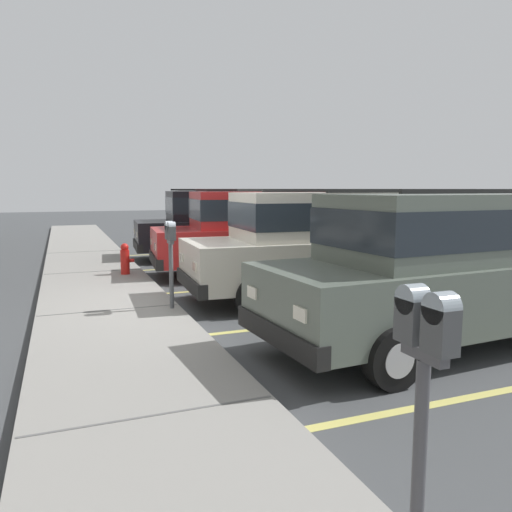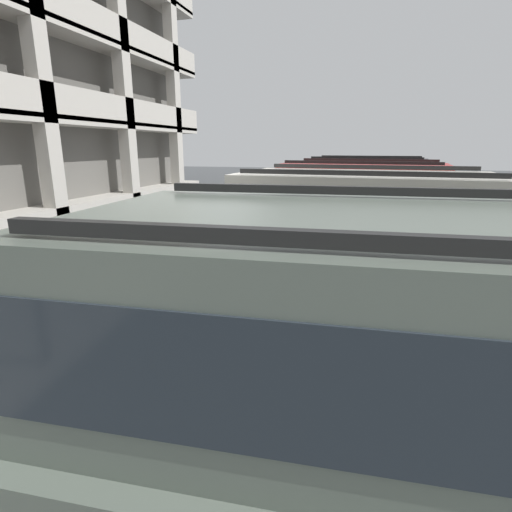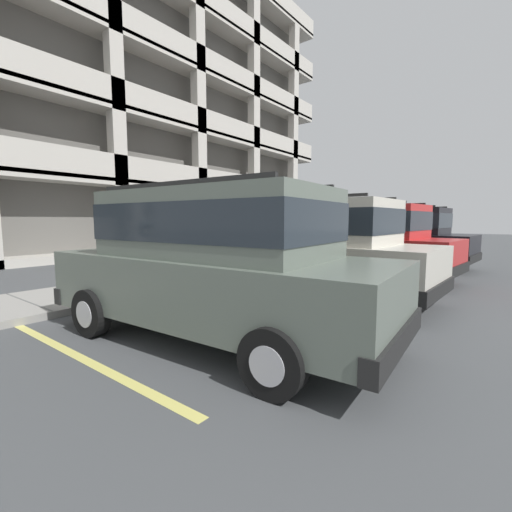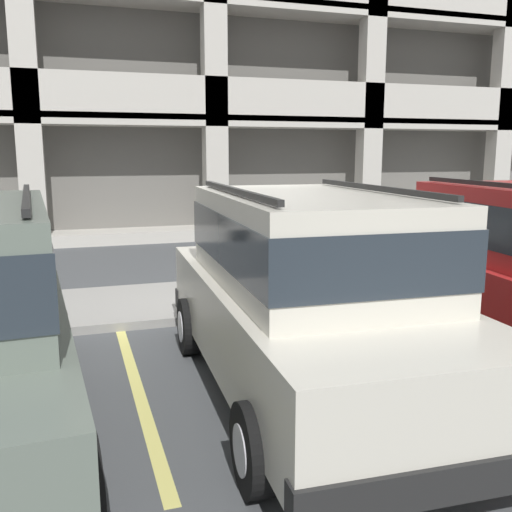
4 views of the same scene
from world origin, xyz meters
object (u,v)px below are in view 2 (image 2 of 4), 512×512
(dark_hatchback, at_px, (359,211))
(fire_hydrant, at_px, (222,230))
(parking_meter_near, at_px, (148,232))
(silver_suv, at_px, (359,246))
(blue_coupe, at_px, (364,194))
(red_sedan, at_px, (371,391))

(dark_hatchback, xyz_separation_m, fire_hydrant, (0.47, 2.97, -0.62))
(parking_meter_near, bearing_deg, dark_hatchback, -40.33)
(dark_hatchback, xyz_separation_m, parking_meter_near, (-3.14, 2.67, 0.08))
(parking_meter_near, height_order, fire_hydrant, parking_meter_near)
(silver_suv, relative_size, dark_hatchback, 0.99)
(blue_coupe, height_order, parking_meter_near, blue_coupe)
(blue_coupe, xyz_separation_m, parking_meter_near, (-6.20, 2.71, 0.08))
(red_sedan, height_order, blue_coupe, same)
(dark_hatchback, distance_m, fire_hydrant, 3.07)
(blue_coupe, bearing_deg, parking_meter_near, 160.77)
(dark_hatchback, relative_size, parking_meter_near, 3.51)
(silver_suv, height_order, blue_coupe, same)
(dark_hatchback, xyz_separation_m, blue_coupe, (3.05, -0.04, 0.00))
(red_sedan, distance_m, parking_meter_near, 4.04)
(dark_hatchback, height_order, blue_coupe, same)
(silver_suv, relative_size, parking_meter_near, 3.46)
(blue_coupe, distance_m, fire_hydrant, 4.01)
(silver_suv, height_order, fire_hydrant, silver_suv)
(blue_coupe, distance_m, parking_meter_near, 6.76)
(red_sedan, relative_size, dark_hatchback, 0.99)
(red_sedan, xyz_separation_m, fire_hydrant, (6.44, 3.18, -0.62))
(silver_suv, height_order, dark_hatchback, same)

